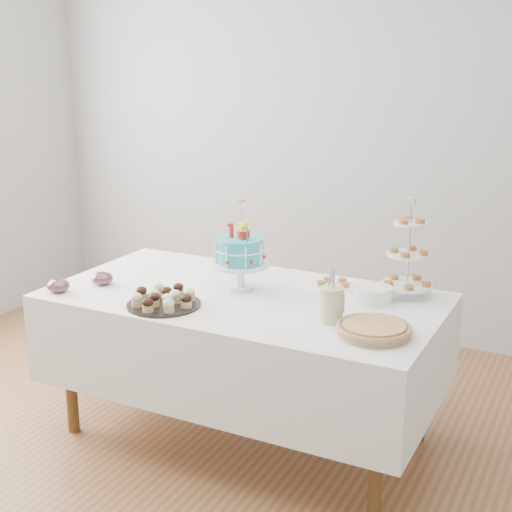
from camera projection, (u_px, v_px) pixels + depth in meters
The scene contains 12 objects.
floor at pixel (215, 463), 3.46m from camera, with size 5.00×5.00×0.00m, color brown.
walls at pixel (211, 188), 3.09m from camera, with size 5.04×4.04×2.70m.
table at pixel (244, 338), 3.57m from camera, with size 1.92×1.02×0.77m.
birthday_cake at pixel (240, 266), 3.56m from camera, with size 0.29×0.29×0.45m.
cupcake_tray at pixel (164, 298), 3.34m from camera, with size 0.35×0.35×0.08m.
pie at pixel (374, 329), 2.98m from camera, with size 0.32×0.32×0.05m.
tiered_stand at pixel (408, 255), 3.44m from camera, with size 0.25×0.25×0.49m.
plate_stack at pixel (373, 294), 3.40m from camera, with size 0.19×0.19×0.07m.
pastry_plate at pixel (334, 284), 3.62m from camera, with size 0.22×0.22×0.03m.
jam_bowl_a at pixel (58, 286), 3.54m from camera, with size 0.11×0.11×0.07m.
jam_bowl_b at pixel (102, 279), 3.66m from camera, with size 0.11×0.11×0.07m.
utensil_pitcher at pixel (331, 303), 3.12m from camera, with size 0.11×0.11×0.24m.
Camera 1 is at (1.57, -2.63, 1.89)m, focal length 50.00 mm.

